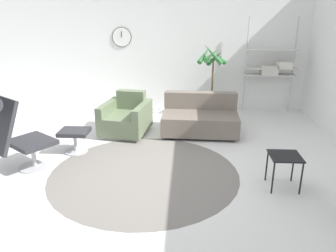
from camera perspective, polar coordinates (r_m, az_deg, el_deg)
ground_plane at (r=4.73m, az=-2.34°, el=-6.96°), size 12.00×12.00×0.00m
wall_back at (r=7.33m, az=-0.09°, el=13.94°), size 12.00×0.09×2.80m
round_rug at (r=4.54m, az=-4.13°, el=-8.14°), size 2.57×2.57×0.01m
lounge_chair at (r=4.69m, az=-26.26°, el=0.06°), size 0.96×1.03×1.17m
ottoman at (r=5.28m, az=-15.95°, el=-1.73°), size 0.44×0.38×0.36m
armchair_red at (r=5.93m, az=-7.28°, el=1.26°), size 0.90×0.99×0.72m
couch_low at (r=5.93m, az=5.59°, el=1.18°), size 1.36×0.89×0.69m
side_table at (r=4.27m, az=19.69°, el=-5.51°), size 0.37×0.37×0.43m
potted_plant at (r=6.81m, az=7.65°, el=8.23°), size 0.62×0.61×1.52m
shelf_unit at (r=7.30m, az=17.79°, el=9.89°), size 1.05×0.28×2.01m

